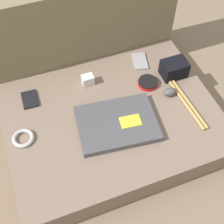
% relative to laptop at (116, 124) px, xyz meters
% --- Properties ---
extents(ground_plane, '(8.00, 8.00, 0.00)m').
position_rel_laptop_xyz_m(ground_plane, '(0.00, 0.06, -0.15)').
color(ground_plane, '#7A6651').
extents(couch_seat, '(0.95, 0.72, 0.13)m').
position_rel_laptop_xyz_m(couch_seat, '(0.00, 0.06, -0.08)').
color(couch_seat, '#7A6656').
rests_on(couch_seat, ground_plane).
extents(couch_backrest, '(0.95, 0.20, 0.52)m').
position_rel_laptop_xyz_m(couch_backrest, '(0.00, 0.52, 0.11)').
color(couch_backrest, '#756B4C').
rests_on(couch_backrest, ground_plane).
extents(laptop, '(0.37, 0.29, 0.03)m').
position_rel_laptop_xyz_m(laptop, '(0.00, 0.00, 0.00)').
color(laptop, '#47474C').
rests_on(laptop, couch_seat).
extents(computer_mouse, '(0.06, 0.04, 0.04)m').
position_rel_laptop_xyz_m(computer_mouse, '(0.30, 0.07, 0.00)').
color(computer_mouse, '#4C4C51').
rests_on(computer_mouse, couch_seat).
extents(speaker_puck, '(0.10, 0.10, 0.02)m').
position_rel_laptop_xyz_m(speaker_puck, '(0.23, 0.17, -0.00)').
color(speaker_puck, red).
rests_on(speaker_puck, couch_seat).
extents(phone_silver, '(0.09, 0.13, 0.01)m').
position_rel_laptop_xyz_m(phone_silver, '(0.25, 0.32, -0.01)').
color(phone_silver, '#99999E').
rests_on(phone_silver, couch_seat).
extents(phone_black, '(0.07, 0.10, 0.01)m').
position_rel_laptop_xyz_m(phone_black, '(-0.32, 0.27, -0.01)').
color(phone_black, black).
rests_on(phone_black, couch_seat).
extents(camera_pouch, '(0.12, 0.09, 0.08)m').
position_rel_laptop_xyz_m(camera_pouch, '(0.37, 0.18, 0.03)').
color(camera_pouch, black).
rests_on(camera_pouch, couch_seat).
extents(charger_brick, '(0.06, 0.04, 0.05)m').
position_rel_laptop_xyz_m(charger_brick, '(-0.04, 0.28, 0.01)').
color(charger_brick, silver).
rests_on(charger_brick, couch_seat).
extents(cable_coil, '(0.09, 0.09, 0.02)m').
position_rel_laptop_xyz_m(cable_coil, '(-0.39, 0.07, -0.01)').
color(cable_coil, '#B2B2B7').
rests_on(cable_coil, couch_seat).
extents(drumstick_pair, '(0.05, 0.38, 0.01)m').
position_rel_laptop_xyz_m(drumstick_pair, '(0.34, 0.03, -0.01)').
color(drumstick_pair, tan).
rests_on(drumstick_pair, couch_seat).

